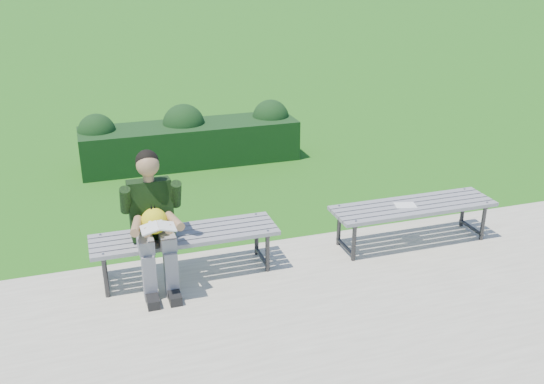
{
  "coord_description": "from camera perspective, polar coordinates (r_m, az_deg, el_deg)",
  "views": [
    {
      "loc": [
        -1.77,
        -5.71,
        3.03
      ],
      "look_at": [
        0.01,
        -0.24,
        0.71
      ],
      "focal_mm": 40.0,
      "sensor_mm": 36.0,
      "label": 1
    }
  ],
  "objects": [
    {
      "name": "hedge",
      "position": [
        9.2,
        -7.69,
        5.02
      ],
      "size": [
        3.21,
        0.82,
        0.88
      ],
      "color": "#163E14",
      "rests_on": "ground"
    },
    {
      "name": "seated_boy",
      "position": [
        5.71,
        -11.14,
        -2.41
      ],
      "size": [
        0.56,
        0.76,
        1.31
      ],
      "color": "slate",
      "rests_on": "walkway"
    },
    {
      "name": "walkway",
      "position": [
        5.29,
        5.12,
        -12.96
      ],
      "size": [
        30.0,
        3.5,
        0.02
      ],
      "color": "#ADA090",
      "rests_on": "ground"
    },
    {
      "name": "ground",
      "position": [
        6.71,
        -0.7,
        -4.89
      ],
      "size": [
        80.0,
        80.0,
        0.0
      ],
      "color": "#1A7E1A",
      "rests_on": "ground"
    },
    {
      "name": "bench_left",
      "position": [
        5.95,
        -8.19,
        -4.32
      ],
      "size": [
        1.8,
        0.5,
        0.46
      ],
      "color": "gray",
      "rests_on": "walkway"
    },
    {
      "name": "paper_sheet",
      "position": [
        6.64,
        12.44,
        -1.23
      ],
      "size": [
        0.25,
        0.21,
        0.01
      ],
      "color": "white",
      "rests_on": "bench_right"
    },
    {
      "name": "bench_right",
      "position": [
        6.71,
        13.14,
        -1.57
      ],
      "size": [
        1.8,
        0.5,
        0.46
      ],
      "color": "gray",
      "rests_on": "walkway"
    }
  ]
}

